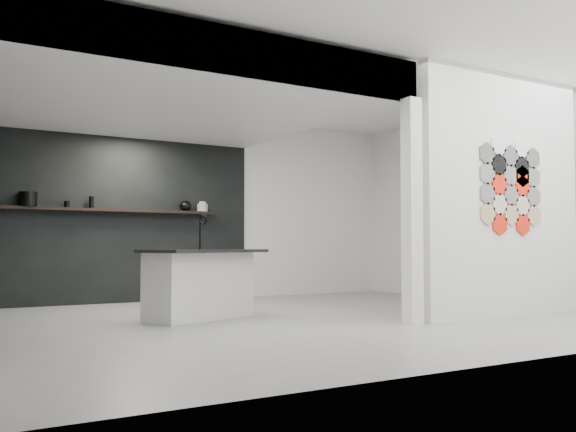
# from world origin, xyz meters

# --- Properties ---
(floor) EXTENTS (7.00, 6.00, 0.01)m
(floor) POSITION_xyz_m (0.00, 0.00, -0.01)
(floor) COLOR slate
(partition_panel) EXTENTS (2.45, 0.15, 2.80)m
(partition_panel) POSITION_xyz_m (2.23, -1.00, 1.40)
(partition_panel) COLOR silver
(partition_panel) RESTS_ON floor
(bay_clad_back) EXTENTS (4.40, 0.04, 2.35)m
(bay_clad_back) POSITION_xyz_m (-1.30, 2.97, 1.18)
(bay_clad_back) COLOR black
(bay_clad_back) RESTS_ON floor
(bulkhead) EXTENTS (4.40, 4.00, 0.40)m
(bulkhead) POSITION_xyz_m (-1.30, 1.00, 2.55)
(bulkhead) COLOR silver
(bulkhead) RESTS_ON corner_column
(corner_column) EXTENTS (0.16, 0.16, 2.35)m
(corner_column) POSITION_xyz_m (0.82, -1.00, 1.18)
(corner_column) COLOR silver
(corner_column) RESTS_ON floor
(fascia_beam) EXTENTS (4.40, 0.16, 0.40)m
(fascia_beam) POSITION_xyz_m (-1.30, -0.92, 2.55)
(fascia_beam) COLOR silver
(fascia_beam) RESTS_ON corner_column
(display_shelf) EXTENTS (3.00, 0.15, 0.04)m
(display_shelf) POSITION_xyz_m (-1.20, 2.87, 1.30)
(display_shelf) COLOR black
(display_shelf) RESTS_ON bay_clad_back
(kitchen_island) EXTENTS (1.58, 1.14, 1.17)m
(kitchen_island) POSITION_xyz_m (-0.88, 0.55, 0.39)
(kitchen_island) COLOR silver
(kitchen_island) RESTS_ON floor
(stockpot) EXTENTS (0.29, 0.29, 0.19)m
(stockpot) POSITION_xyz_m (-2.31, 2.87, 1.41)
(stockpot) COLOR black
(stockpot) RESTS_ON display_shelf
(kettle) EXTENTS (0.18, 0.18, 0.15)m
(kettle) POSITION_xyz_m (-0.12, 2.87, 1.40)
(kettle) COLOR black
(kettle) RESTS_ON display_shelf
(glass_bowl) EXTENTS (0.16, 0.16, 0.11)m
(glass_bowl) POSITION_xyz_m (0.15, 2.87, 1.38)
(glass_bowl) COLOR gray
(glass_bowl) RESTS_ON display_shelf
(glass_vase) EXTENTS (0.13, 0.13, 0.15)m
(glass_vase) POSITION_xyz_m (0.15, 2.87, 1.39)
(glass_vase) COLOR gray
(glass_vase) RESTS_ON display_shelf
(bottle_dark) EXTENTS (0.07, 0.07, 0.16)m
(bottle_dark) POSITION_xyz_m (-1.50, 2.87, 1.40)
(bottle_dark) COLOR black
(bottle_dark) RESTS_ON display_shelf
(utensil_cup) EXTENTS (0.09, 0.09, 0.09)m
(utensil_cup) POSITION_xyz_m (-1.82, 2.87, 1.36)
(utensil_cup) COLOR black
(utensil_cup) RESTS_ON display_shelf
(hex_tile_cluster) EXTENTS (1.04, 0.02, 1.16)m
(hex_tile_cluster) POSITION_xyz_m (2.26, -1.09, 1.50)
(hex_tile_cluster) COLOR tan
(hex_tile_cluster) RESTS_ON partition_panel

